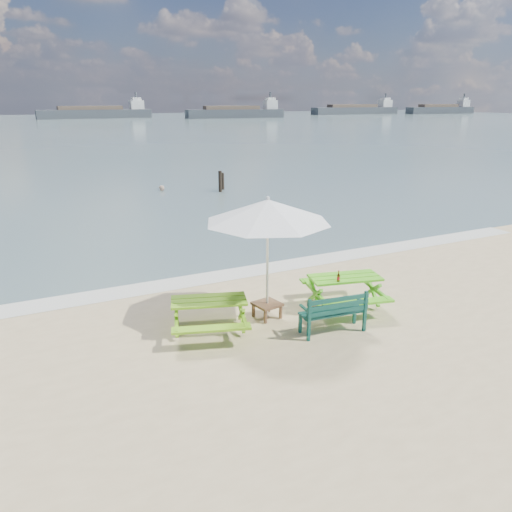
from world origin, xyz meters
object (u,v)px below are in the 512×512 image
swimmer (162,200)px  beer_bottle (338,278)px  park_bench (332,320)px  patio_umbrella (268,211)px  picnic_table_left (209,316)px  picnic_table_right (344,293)px  side_table (267,310)px

swimmer → beer_bottle: bearing=-93.0°
swimmer → park_bench: bearing=-94.9°
patio_umbrella → swimmer: bearing=81.7°
picnic_table_left → swimmer: (3.92, 17.09, -0.88)m
park_bench → patio_umbrella: (-0.91, 1.25, 2.20)m
park_bench → swimmer: (1.57, 18.23, -0.79)m
beer_bottle → swimmer: (0.93, 17.49, -1.39)m
park_bench → swimmer: bearing=85.1°
picnic_table_right → park_bench: 1.37m
picnic_table_left → park_bench: 2.61m
park_bench → side_table: 1.55m
picnic_table_left → side_table: size_ratio=3.35×
picnic_table_right → beer_bottle: (-0.34, -0.20, 0.49)m
picnic_table_left → side_table: bearing=4.4°
park_bench → patio_umbrella: 2.69m
beer_bottle → swimmer: bearing=87.0°
picnic_table_right → park_bench: park_bench is taller
side_table → patio_umbrella: size_ratio=0.20×
beer_bottle → picnic_table_right: bearing=30.8°
beer_bottle → side_table: bearing=161.7°
side_table → beer_bottle: (1.55, -0.51, 0.68)m
picnic_table_left → beer_bottle: (2.99, -0.40, 0.51)m
patio_umbrella → beer_bottle: bearing=-18.3°
side_table → picnic_table_right: bearing=-9.3°
picnic_table_right → park_bench: (-0.99, -0.94, -0.11)m
picnic_table_right → side_table: size_ratio=3.38×
swimmer → picnic_table_left: bearing=-102.9°
park_bench → side_table: (-0.91, 1.25, -0.08)m
side_table → beer_bottle: 1.77m
picnic_table_left → side_table: 1.45m
park_bench → side_table: bearing=126.0°
park_bench → beer_bottle: bearing=48.9°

